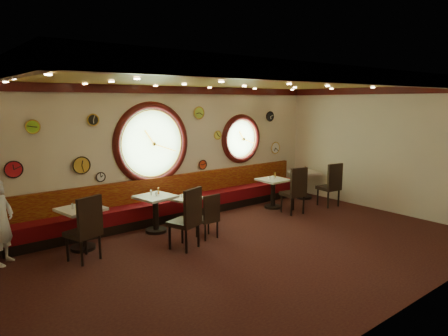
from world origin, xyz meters
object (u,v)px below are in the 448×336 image
Objects in this scene: condiment_c_salt at (182,196)px; condiment_b_pepper at (156,194)px; table_e at (304,181)px; table_a at (82,223)px; condiment_e_bottle at (305,169)px; waiter at (1,222)px; chair_e at (332,182)px; chair_c at (209,213)px; condiment_e_pepper at (306,170)px; table_d at (273,190)px; condiment_a_pepper at (78,205)px; condiment_b_salt at (151,193)px; table_c at (186,208)px; condiment_a_salt at (72,206)px; chair_a at (86,224)px; condiment_a_bottle at (84,203)px; condiment_e_salt at (303,170)px; condiment_c_bottle at (188,194)px; chair_b at (188,215)px; chair_d at (296,188)px; condiment_d_salt at (270,178)px; condiment_d_bottle at (275,175)px; table_b at (156,209)px; condiment_d_pepper at (274,177)px; condiment_c_pepper at (187,196)px; condiment_b_bottle at (158,191)px.

condiment_c_salt is 0.68m from condiment_b_pepper.
table_a is at bearing -179.54° from table_e.
condiment_e_bottle is 8.00m from waiter.
chair_c is at bearing -172.01° from chair_e.
condiment_c_salt is at bearing -179.82° from condiment_e_pepper.
condiment_a_pepper is at bearing 178.21° from table_d.
chair_e is at bearing -98.82° from table_e.
condiment_e_pepper is at bearing -1.08° from condiment_b_salt.
table_c is 7.07× the size of condiment_a_salt.
table_e is 1.24× the size of chair_e.
chair_a is 5.21× the size of condiment_a_bottle.
waiter reaches higher than table_e.
waiter is (-6.41, 0.30, 0.26)m from table_d.
table_c is at bearing 174.02° from chair_e.
condiment_b_salt is at bearing 3.75° from condiment_a_bottle.
table_d is 1.65m from condiment_e_bottle.
waiter reaches higher than condiment_c_salt.
waiter is at bearing 179.13° from condiment_e_salt.
table_a is 7.77× the size of condiment_a_salt.
condiment_c_bottle reaches higher than table_d.
condiment_e_bottle is (5.06, 1.39, 0.18)m from chair_b.
chair_b is 0.73m from chair_c.
condiment_a_salt is (-5.24, 0.93, 0.20)m from chair_d.
condiment_d_salt is 0.63× the size of condiment_d_bottle.
condiment_a_salt is at bearing 178.79° from table_c.
condiment_a_salt is (-2.43, 1.06, 0.34)m from chair_c.
table_a is 0.69m from chair_a.
chair_c is at bearing -58.90° from table_b.
condiment_a_bottle reaches higher than condiment_b_pepper.
condiment_d_pepper is 2.65m from condiment_c_bottle.
table_c is 0.86m from condiment_b_pepper.
condiment_e_bottle is at bearing 31.74° from table_e.
table_d is at bearing 17.80° from chair_c.
waiter reaches higher than condiment_c_pepper.
condiment_e_salt reaches higher than table_d.
condiment_d_salt is at bearing -3.77° from condiment_c_salt.
chair_e reaches higher than condiment_c_salt.
condiment_b_pepper is at bearing 177.43° from condiment_d_salt.
chair_e reaches higher than condiment_e_salt.
condiment_d_bottle is (0.14, 0.12, 0.03)m from condiment_d_pepper.
table_a is 1.36m from waiter.
condiment_b_pepper is at bearing -0.31° from condiment_a_pepper.
chair_d is at bearing -90.28° from condiment_d_pepper.
condiment_c_pepper is (0.81, -0.20, -0.16)m from condiment_b_salt.
table_d is 8.89× the size of condiment_c_pepper.
condiment_b_bottle is at bearing 2.64° from condiment_a_bottle.
waiter is at bearing 177.54° from table_b.
condiment_a_salt is at bearing -179.03° from table_b.
condiment_e_bottle is at bearing 6.22° from condiment_d_bottle.
table_e is 0.35m from condiment_e_salt.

